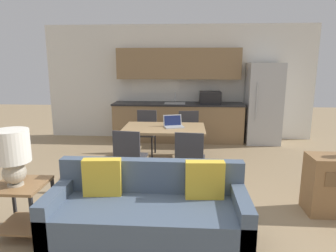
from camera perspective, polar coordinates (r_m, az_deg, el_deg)
name	(u,v)px	position (r m, az deg, el deg)	size (l,w,h in m)	color
ground_plane	(163,251)	(3.22, -0.97, -22.69)	(20.00, 20.00, 0.00)	#9E8460
wall_back	(178,83)	(7.29, 1.97, 8.28)	(6.40, 0.07, 2.70)	silver
kitchen_counter	(179,105)	(7.04, 2.05, 3.97)	(3.03, 0.65, 2.15)	#8E704C
refrigerator	(263,104)	(7.15, 17.63, 4.09)	(0.75, 0.70, 1.82)	#B7BABC
dining_table	(164,131)	(5.12, -0.74, -0.96)	(1.38, 0.89, 0.75)	tan
couch	(149,211)	(3.22, -3.70, -15.77)	(1.99, 0.80, 0.84)	#3D2D1E
side_table	(22,201)	(3.62, -26.11, -12.65)	(0.51, 0.51, 0.59)	olive
table_lamp	(12,153)	(3.42, -27.56, -4.52)	(0.36, 0.36, 0.59)	#B2A893
dining_chair_near_right	(190,157)	(4.34, 4.15, -5.95)	(0.46, 0.46, 0.88)	#38383D
dining_chair_near_left	(129,155)	(4.46, -7.36, -5.51)	(0.47, 0.47, 0.88)	#38383D
dining_chair_far_right	(189,131)	(5.93, 4.06, -1.03)	(0.47, 0.47, 0.88)	#38383D
dining_chair_far_left	(146,130)	(6.03, -4.25, -0.81)	(0.45, 0.45, 0.88)	#38383D
laptop	(173,124)	(5.13, 1.03, 0.37)	(0.38, 0.34, 0.20)	#B7BABC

